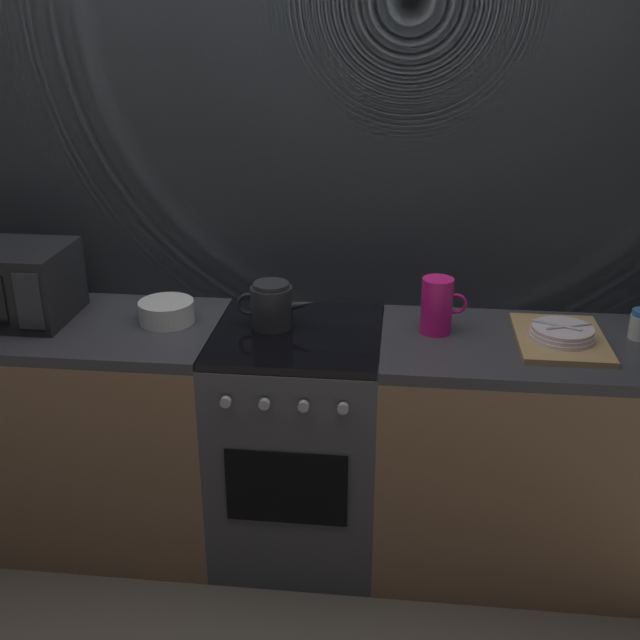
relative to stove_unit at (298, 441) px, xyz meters
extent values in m
plane|color=#6B6054|center=(0.00, 0.00, -0.45)|extent=(8.00, 8.00, 0.00)
cube|color=gray|center=(0.00, 0.33, 0.75)|extent=(3.60, 0.05, 2.40)
cube|color=#A8B2BC|center=(0.00, 0.30, 0.75)|extent=(3.58, 0.01, 2.39)
cube|color=#997251|center=(-0.90, 0.00, -0.02)|extent=(1.20, 0.60, 0.86)
cube|color=#38383D|center=(-0.90, 0.00, 0.43)|extent=(1.20, 0.60, 0.04)
cube|color=#4C4C51|center=(0.00, 0.00, -0.01)|extent=(0.60, 0.60, 0.87)
cube|color=black|center=(0.00, 0.00, 0.44)|extent=(0.59, 0.59, 0.03)
cube|color=black|center=(0.00, -0.30, 0.00)|extent=(0.42, 0.01, 0.28)
cylinder|color=#B7B7BC|center=(-0.19, -0.32, 0.33)|extent=(0.04, 0.02, 0.04)
cylinder|color=#B7B7BC|center=(-0.06, -0.32, 0.33)|extent=(0.04, 0.02, 0.04)
cylinder|color=#B7B7BC|center=(0.06, -0.32, 0.33)|extent=(0.04, 0.02, 0.04)
cylinder|color=#B7B7BC|center=(0.19, -0.32, 0.33)|extent=(0.04, 0.02, 0.04)
cube|color=#997251|center=(0.90, 0.00, -0.02)|extent=(1.20, 0.60, 0.86)
cube|color=#38383D|center=(0.90, 0.00, 0.43)|extent=(1.20, 0.60, 0.04)
cube|color=black|center=(-1.07, 0.03, 0.59)|extent=(0.46, 0.34, 0.27)
cube|color=#333338|center=(-0.91, -0.15, 0.59)|extent=(0.09, 0.01, 0.21)
cylinder|color=#262628|center=(-0.10, 0.04, 0.53)|extent=(0.15, 0.15, 0.15)
cylinder|color=#262628|center=(-0.10, 0.04, 0.61)|extent=(0.13, 0.13, 0.02)
cone|color=#262628|center=(0.01, 0.04, 0.54)|extent=(0.10, 0.04, 0.05)
torus|color=#262628|center=(-0.18, 0.04, 0.53)|extent=(0.08, 0.01, 0.08)
cylinder|color=silver|center=(-0.49, 0.04, 0.49)|extent=(0.20, 0.20, 0.08)
cylinder|color=#E5197A|center=(0.49, 0.06, 0.55)|extent=(0.11, 0.11, 0.20)
torus|color=#E5197A|center=(0.55, 0.06, 0.56)|extent=(0.08, 0.01, 0.08)
cube|color=tan|center=(0.91, 0.02, 0.46)|extent=(0.30, 0.40, 0.02)
cylinder|color=silver|center=(0.91, 0.00, 0.48)|extent=(0.22, 0.22, 0.01)
cylinder|color=silver|center=(0.91, 0.00, 0.49)|extent=(0.21, 0.21, 0.01)
cylinder|color=silver|center=(0.91, 0.00, 0.51)|extent=(0.21, 0.21, 0.01)
cylinder|color=silver|center=(0.93, 0.00, 0.52)|extent=(0.16, 0.07, 0.01)
cube|color=silver|center=(0.89, 0.01, 0.52)|extent=(0.16, 0.09, 0.00)
cylinder|color=silver|center=(1.19, 0.08, 0.49)|extent=(0.08, 0.08, 0.08)
camera|label=1|loc=(0.35, -2.47, 1.54)|focal=43.10mm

